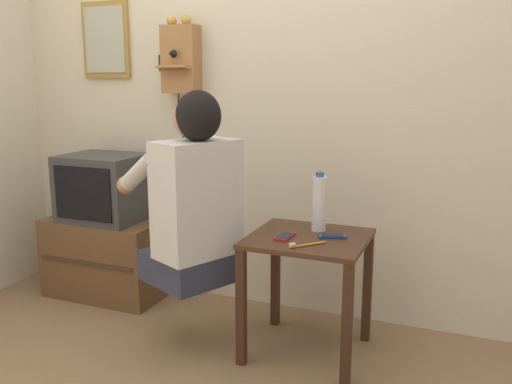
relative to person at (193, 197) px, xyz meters
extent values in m
cube|color=beige|center=(0.17, 0.65, 0.53)|extent=(6.80, 0.05, 2.55)
cube|color=#422819|center=(0.50, 0.16, -0.19)|extent=(0.53, 0.49, 0.02)
cube|color=#382215|center=(0.26, -0.06, -0.47)|extent=(0.04, 0.04, 0.55)
cube|color=#382215|center=(0.74, -0.06, -0.47)|extent=(0.04, 0.04, 0.55)
cube|color=#382215|center=(0.26, 0.38, -0.47)|extent=(0.04, 0.04, 0.55)
cube|color=#382215|center=(0.74, 0.38, -0.47)|extent=(0.04, 0.04, 0.55)
cube|color=#2D3347|center=(-0.04, 0.02, -0.34)|extent=(0.48, 0.47, 0.14)
cube|color=silver|center=(0.03, -0.01, 0.00)|extent=(0.36, 0.43, 0.53)
sphere|color=#A37556|center=(0.03, -0.01, 0.36)|extent=(0.19, 0.19, 0.19)
ellipsoid|color=black|center=(0.05, -0.02, 0.37)|extent=(0.26, 0.27, 0.22)
cylinder|color=silver|center=(-0.25, -0.06, 0.10)|extent=(0.29, 0.19, 0.22)
cylinder|color=silver|center=(-0.12, 0.23, 0.10)|extent=(0.29, 0.19, 0.22)
sphere|color=#A37556|center=(-0.36, 0.00, 0.03)|extent=(0.09, 0.09, 0.09)
sphere|color=#A37556|center=(-0.23, 0.28, 0.03)|extent=(0.09, 0.09, 0.09)
cube|color=brown|center=(-0.81, 0.40, -0.51)|extent=(0.69, 0.40, 0.46)
cube|color=#432E1C|center=(-0.81, 0.20, -0.49)|extent=(0.62, 0.01, 0.02)
cube|color=#38383A|center=(-0.79, 0.38, -0.09)|extent=(0.45, 0.36, 0.38)
cube|color=black|center=(-0.79, 0.20, -0.09)|extent=(0.37, 0.01, 0.30)
cube|color=#9E6B3D|center=(-0.37, 0.57, 0.63)|extent=(0.20, 0.11, 0.36)
cube|color=#9E6B3D|center=(-0.37, 0.48, 0.58)|extent=(0.18, 0.07, 0.03)
sphere|color=#B79338|center=(-0.41, 0.55, 0.83)|extent=(0.06, 0.06, 0.06)
sphere|color=#B79338|center=(-0.32, 0.55, 0.83)|extent=(0.06, 0.06, 0.06)
cone|color=black|center=(-0.37, 0.46, 0.66)|extent=(0.04, 0.05, 0.04)
cylinder|color=black|center=(-0.49, 0.57, 0.61)|extent=(0.03, 0.03, 0.09)
cylinder|color=black|center=(-0.39, 0.55, 0.35)|extent=(0.04, 0.04, 0.22)
cylinder|color=black|center=(-0.36, 0.55, 0.17)|extent=(0.07, 0.06, 0.19)
cube|color=olive|center=(-0.89, 0.61, 0.75)|extent=(0.32, 0.02, 0.44)
cube|color=#A8AD99|center=(-0.89, 0.59, 0.75)|extent=(0.27, 0.01, 0.38)
cube|color=maroon|center=(0.41, 0.10, -0.17)|extent=(0.07, 0.13, 0.01)
cube|color=black|center=(0.41, 0.10, -0.16)|extent=(0.06, 0.10, 0.00)
cube|color=navy|center=(0.61, 0.19, -0.17)|extent=(0.14, 0.10, 0.01)
cube|color=black|center=(0.61, 0.19, -0.16)|extent=(0.11, 0.08, 0.00)
cylinder|color=silver|center=(0.52, 0.27, -0.05)|extent=(0.07, 0.07, 0.26)
cylinder|color=#2D4C8C|center=(0.52, 0.27, 0.09)|extent=(0.04, 0.04, 0.02)
cylinder|color=orange|center=(0.54, 0.03, -0.17)|extent=(0.13, 0.14, 0.01)
cube|color=white|center=(0.49, -0.03, -0.16)|extent=(0.03, 0.03, 0.01)
camera|label=1|loc=(1.17, -2.12, 0.53)|focal=38.00mm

